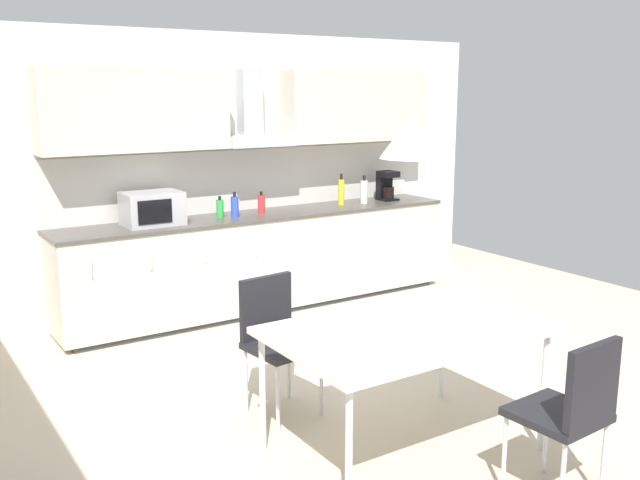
{
  "coord_description": "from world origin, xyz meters",
  "views": [
    {
      "loc": [
        -2.46,
        -3.47,
        2.02
      ],
      "look_at": [
        0.18,
        0.59,
        1.0
      ],
      "focal_mm": 40.0,
      "sensor_mm": 36.0,
      "label": 1
    }
  ],
  "objects": [
    {
      "name": "ground_plane",
      "position": [
        0.0,
        0.0,
        -0.01
      ],
      "size": [
        8.27,
        7.64,
        0.02
      ],
      "primitive_type": "cube",
      "color": "beige"
    },
    {
      "name": "wall_back",
      "position": [
        0.0,
        2.6,
        1.27
      ],
      "size": [
        6.61,
        0.1,
        2.53
      ],
      "primitive_type": "cube",
      "color": "silver",
      "rests_on": "ground_plane"
    },
    {
      "name": "kitchen_counter",
      "position": [
        0.63,
        2.25,
        0.46
      ],
      "size": [
        3.84,
        0.62,
        0.91
      ],
      "color": "#333333",
      "rests_on": "ground_plane"
    },
    {
      "name": "backsplash_tile",
      "position": [
        0.63,
        2.53,
        1.19
      ],
      "size": [
        3.82,
        0.02,
        0.57
      ],
      "primitive_type": "cube",
      "color": "silver",
      "rests_on": "kitchen_counter"
    },
    {
      "name": "upper_wall_cabinets",
      "position": [
        0.63,
        2.38,
        1.86
      ],
      "size": [
        3.82,
        0.4,
        0.69
      ],
      "color": "beige"
    },
    {
      "name": "microwave",
      "position": [
        -0.42,
        2.25,
        1.05
      ],
      "size": [
        0.48,
        0.35,
        0.28
      ],
      "color": "#ADADB2",
      "rests_on": "kitchen_counter"
    },
    {
      "name": "coffee_maker",
      "position": [
        2.1,
        2.27,
        1.05
      ],
      "size": [
        0.18,
        0.19,
        0.3
      ],
      "color": "black",
      "rests_on": "kitchen_counter"
    },
    {
      "name": "bottle_red",
      "position": [
        0.65,
        2.29,
        0.99
      ],
      "size": [
        0.07,
        0.07,
        0.2
      ],
      "color": "red",
      "rests_on": "kitchen_counter"
    },
    {
      "name": "bottle_yellow",
      "position": [
        1.52,
        2.26,
        1.04
      ],
      "size": [
        0.06,
        0.06,
        0.31
      ],
      "color": "yellow",
      "rests_on": "kitchen_counter"
    },
    {
      "name": "bottle_blue",
      "position": [
        0.32,
        2.2,
        1.0
      ],
      "size": [
        0.07,
        0.07,
        0.23
      ],
      "color": "blue",
      "rests_on": "kitchen_counter"
    },
    {
      "name": "bottle_white",
      "position": [
        1.77,
        2.21,
        1.03
      ],
      "size": [
        0.07,
        0.07,
        0.28
      ],
      "color": "white",
      "rests_on": "kitchen_counter"
    },
    {
      "name": "bottle_green",
      "position": [
        0.22,
        2.28,
        0.99
      ],
      "size": [
        0.07,
        0.07,
        0.19
      ],
      "color": "green",
      "rests_on": "kitchen_counter"
    },
    {
      "name": "dining_table",
      "position": [
        -0.02,
        -0.6,
        0.7
      ],
      "size": [
        1.47,
        0.96,
        0.74
      ],
      "color": "white",
      "rests_on": "ground_plane"
    },
    {
      "name": "chair_far_left",
      "position": [
        -0.36,
        0.26,
        0.53
      ],
      "size": [
        0.44,
        0.44,
        0.87
      ],
      "color": "black",
      "rests_on": "ground_plane"
    },
    {
      "name": "chair_near_right",
      "position": [
        0.31,
        -1.45,
        0.53
      ],
      "size": [
        0.42,
        0.42,
        0.87
      ],
      "color": "black",
      "rests_on": "ground_plane"
    },
    {
      "name": "pendant_lamp",
      "position": [
        -0.02,
        -0.6,
        1.78
      ],
      "size": [
        0.32,
        0.32,
        0.22
      ],
      "primitive_type": "cone",
      "color": "silver"
    }
  ]
}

